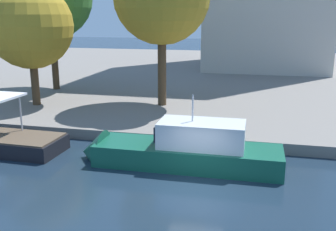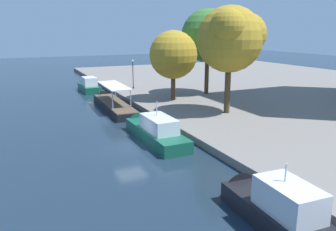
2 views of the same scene
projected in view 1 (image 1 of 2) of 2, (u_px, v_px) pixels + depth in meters
The scene contains 4 objects.
ground_plane at pixel (194, 190), 17.01m from camera, with size 220.00×220.00×0.00m, color #192838.
dock_promenade at pixel (238, 74), 47.92m from camera, with size 120.00×55.00×0.66m, color slate.
motor_yacht_2 at pixel (177, 153), 19.69m from camera, with size 10.33×2.67×4.59m.
tree_3 at pixel (29, 25), 28.81m from camera, with size 6.32×6.32×9.10m.
Camera 1 is at (2.48, -15.49, 7.40)m, focal length 41.72 mm.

